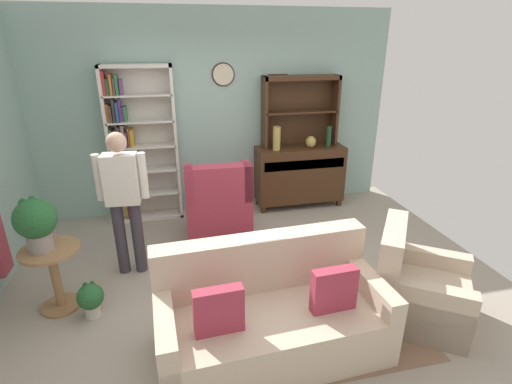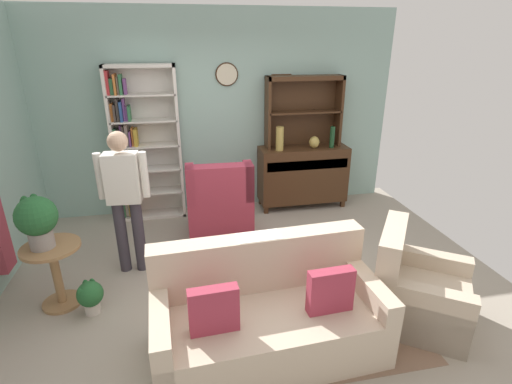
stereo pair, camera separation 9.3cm
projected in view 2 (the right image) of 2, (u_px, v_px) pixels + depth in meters
ground_plane at (250, 284)px, 4.06m from camera, size 5.40×4.60×0.02m
wall_back at (222, 113)px, 5.47m from camera, size 5.00×0.09×2.80m
area_rug at (276, 298)px, 3.81m from camera, size 2.27×2.17×0.01m
bookshelf at (141, 145)px, 5.22m from camera, size 0.90×0.30×2.10m
sideboard at (303, 174)px, 5.77m from camera, size 1.30×0.45×0.92m
sideboard_hutch at (304, 102)px, 5.48m from camera, size 1.10×0.26×1.00m
vase_tall at (280, 139)px, 5.41m from camera, size 0.11×0.11×0.34m
vase_round at (314, 142)px, 5.55m from camera, size 0.15×0.15×0.17m
bottle_wine at (332, 137)px, 5.55m from camera, size 0.07×0.07×0.31m
couch_floral at (267, 316)px, 3.11m from camera, size 1.84×0.94×0.90m
armchair_floral at (416, 292)px, 3.44m from camera, size 1.07×1.06×0.88m
wingback_chair at (220, 211)px, 4.82m from camera, size 0.80×0.82×1.05m
plant_stand at (55, 269)px, 3.60m from camera, size 0.52×0.52×0.64m
potted_plant_large at (37, 219)px, 3.39m from camera, size 0.35×0.35×0.49m
potted_plant_small at (90, 295)px, 3.55m from camera, size 0.24×0.24×0.33m
person_reading at (125, 194)px, 3.97m from camera, size 0.52×0.23×1.56m
coffee_table at (251, 254)px, 3.92m from camera, size 0.80×0.50×0.42m
book_stack at (252, 246)px, 3.87m from camera, size 0.17×0.15×0.07m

